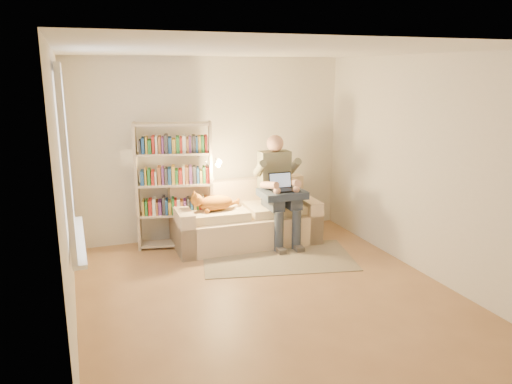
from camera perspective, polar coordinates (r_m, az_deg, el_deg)
name	(u,v)px	position (r m, az deg, el deg)	size (l,w,h in m)	color
floor	(268,295)	(5.63, 1.40, -11.64)	(4.50, 4.50, 0.00)	#946A43
ceiling	(270,51)	(5.09, 1.57, 15.84)	(4.00, 4.50, 0.02)	white
wall_left	(65,197)	(4.85, -21.03, -0.48)	(0.02, 4.50, 2.60)	silver
wall_right	(426,167)	(6.22, 18.84, 2.70)	(0.02, 4.50, 2.60)	silver
wall_back	(211,149)	(7.31, -5.15, 4.94)	(4.00, 0.02, 2.60)	silver
wall_front	(401,251)	(3.31, 16.28, -6.54)	(4.00, 0.02, 2.60)	silver
window	(70,183)	(5.02, -20.50, 0.93)	(0.12, 1.52, 1.69)	white
sofa	(244,221)	(7.15, -1.33, -3.33)	(2.04, 0.95, 0.86)	beige
person	(278,184)	(7.02, 2.54, 0.90)	(0.45, 0.71, 1.53)	#6F715B
cat	(213,203)	(6.80, -4.95, -1.22)	(0.72, 0.26, 0.26)	orange
blanket	(285,193)	(6.91, 3.31, -0.17)	(0.60, 0.49, 0.10)	#283246
laptop	(285,186)	(6.90, 3.28, 0.74)	(0.34, 0.28, 0.30)	black
bookshelf	(175,179)	(6.89, -9.30, 1.44)	(1.14, 0.55, 1.75)	beige
rug	(277,258)	(6.64, 2.47, -7.51)	(1.95, 1.15, 0.01)	gray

